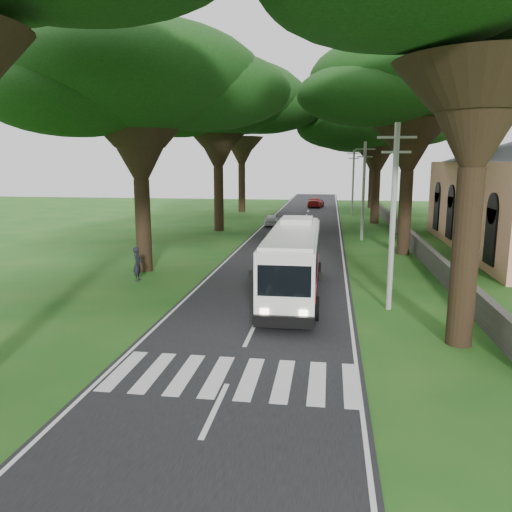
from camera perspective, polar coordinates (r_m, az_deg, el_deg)
The scene contains 17 objects.
ground at distance 17.28m, azimuth -1.62°, elevation -11.03°, with size 140.00×140.00×0.00m, color #184E16.
road at distance 41.40m, azimuth 4.43°, elevation 1.81°, with size 8.00×120.00×0.04m, color black.
crosswalk at distance 15.48m, azimuth -2.95°, elevation -13.74°, with size 8.00×3.00×0.01m, color silver.
property_wall at distance 40.69m, azimuth 17.09°, elevation 2.05°, with size 0.35×50.00×1.20m, color #383533.
pole_near at distance 22.08m, azimuth 15.39°, elevation 4.56°, with size 1.60×0.24×8.00m.
pole_mid at distance 41.95m, azimuth 12.19°, elevation 7.45°, with size 1.60×0.24×8.00m.
pole_far at distance 61.90m, azimuth 11.04°, elevation 8.47°, with size 1.60×0.24×8.00m.
tree_l_mida at distance 30.17m, azimuth -13.43°, elevation 18.90°, with size 14.13×14.13×13.95m.
tree_l_midb at distance 47.28m, azimuth -4.44°, elevation 17.46°, with size 16.13×16.13×15.48m.
tree_l_far at distance 65.07m, azimuth -1.68°, elevation 15.96°, with size 13.12×13.12×15.33m.
tree_r_mida at distance 36.55m, azimuth 17.42°, elevation 18.53°, with size 13.71×13.71×14.73m.
tree_r_midb at distance 54.18m, azimuth 13.85°, elevation 15.10°, with size 14.97×14.97×14.09m.
tree_r_far at distance 72.16m, azimuth 13.34°, elevation 13.90°, with size 14.00×14.00×13.84m.
coach_bus at distance 23.96m, azimuth 4.30°, elevation -0.52°, with size 2.69×11.02×3.24m.
distant_car_a at distance 50.32m, azimuth 1.74°, elevation 4.11°, with size 1.38×3.43×1.17m, color silver.
distant_car_c at distance 71.74m, azimuth 6.84°, elevation 6.10°, with size 1.91×4.70×1.36m, color maroon.
pedestrian at distance 27.87m, azimuth -13.38°, elevation -0.90°, with size 0.68×0.45×1.86m, color black.
Camera 1 is at (2.83, -15.80, 6.41)m, focal length 35.00 mm.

